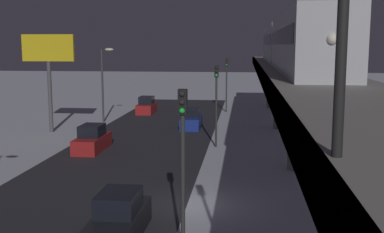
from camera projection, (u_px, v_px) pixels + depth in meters
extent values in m
plane|color=silver|center=(181.00, 204.00, 24.18)|extent=(240.00, 240.00, 0.00)
cube|color=#28282D|center=(81.00, 201.00, 24.74)|extent=(11.00, 92.90, 0.01)
cube|color=gray|center=(319.00, 88.00, 22.59)|extent=(5.00, 92.90, 0.80)
cube|color=#38383D|center=(268.00, 88.00, 22.85)|extent=(0.24, 91.04, 0.80)
cylinder|color=gray|center=(272.00, 86.00, 61.11)|extent=(1.40, 1.40, 5.53)
cylinder|color=gray|center=(281.00, 100.00, 45.89)|extent=(1.40, 1.40, 5.53)
cylinder|color=gray|center=(299.00, 127.00, 30.67)|extent=(1.40, 1.40, 5.53)
cylinder|color=gray|center=(352.00, 208.00, 15.44)|extent=(1.40, 1.40, 5.53)
cube|color=#B7BABF|center=(305.00, 44.00, 28.24)|extent=(2.90, 18.00, 3.40)
cube|color=black|center=(305.00, 37.00, 28.18)|extent=(2.94, 16.20, 0.90)
cube|color=#B7BABF|center=(282.00, 44.00, 46.52)|extent=(2.90, 18.00, 3.40)
cube|color=black|center=(282.00, 40.00, 46.46)|extent=(2.94, 16.20, 0.90)
sphere|color=white|center=(333.00, 39.00, 19.31)|extent=(0.44, 0.44, 0.44)
cylinder|color=black|center=(342.00, 46.00, 6.79)|extent=(0.16, 0.16, 3.20)
cube|color=#A51E1E|center=(92.00, 143.00, 36.56)|extent=(1.80, 4.59, 1.10)
cube|color=black|center=(92.00, 130.00, 36.42)|extent=(1.58, 2.20, 0.87)
cube|color=#A51E1E|center=(147.00, 108.00, 56.64)|extent=(1.80, 4.12, 1.10)
cube|color=black|center=(147.00, 100.00, 56.49)|extent=(1.58, 1.98, 0.87)
cube|color=navy|center=(191.00, 122.00, 46.33)|extent=(1.80, 4.05, 1.10)
cube|color=black|center=(191.00, 112.00, 46.19)|extent=(1.58, 1.94, 0.87)
cube|color=black|center=(119.00, 225.00, 19.93)|extent=(1.80, 4.70, 1.10)
cube|color=black|center=(119.00, 202.00, 19.78)|extent=(1.58, 2.26, 0.87)
cylinder|color=#2D2D2D|center=(183.00, 189.00, 17.54)|extent=(0.16, 0.16, 5.50)
cube|color=black|center=(183.00, 102.00, 17.07)|extent=(0.32, 0.32, 0.90)
sphere|color=black|center=(182.00, 94.00, 16.85)|extent=(0.20, 0.20, 0.20)
sphere|color=black|center=(182.00, 102.00, 16.90)|extent=(0.20, 0.20, 0.20)
sphere|color=#19E53F|center=(182.00, 111.00, 16.94)|extent=(0.20, 0.20, 0.20)
cylinder|color=#2D2D2D|center=(216.00, 112.00, 37.39)|extent=(0.16, 0.16, 5.50)
cube|color=black|center=(217.00, 71.00, 36.92)|extent=(0.32, 0.32, 0.90)
sphere|color=black|center=(216.00, 67.00, 36.69)|extent=(0.20, 0.20, 0.20)
sphere|color=black|center=(216.00, 71.00, 36.74)|extent=(0.20, 0.20, 0.20)
sphere|color=#19E53F|center=(216.00, 75.00, 36.78)|extent=(0.20, 0.20, 0.20)
cylinder|color=#2D2D2D|center=(226.00, 89.00, 57.23)|extent=(0.16, 0.16, 5.50)
cube|color=black|center=(227.00, 62.00, 56.76)|extent=(0.32, 0.32, 0.90)
sphere|color=black|center=(227.00, 60.00, 56.54)|extent=(0.20, 0.20, 0.20)
sphere|color=black|center=(227.00, 62.00, 56.58)|extent=(0.20, 0.20, 0.20)
sphere|color=#19E53F|center=(227.00, 65.00, 56.63)|extent=(0.20, 0.20, 0.20)
cylinder|color=#4C4C51|center=(50.00, 97.00, 43.81)|extent=(0.36, 0.36, 6.50)
cube|color=yellow|center=(48.00, 48.00, 43.16)|extent=(4.80, 0.30, 2.40)
cylinder|color=#38383D|center=(103.00, 86.00, 49.45)|extent=(0.20, 0.20, 7.50)
ellipsoid|color=#F4E5B2|center=(109.00, 49.00, 48.81)|extent=(0.90, 0.44, 0.30)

